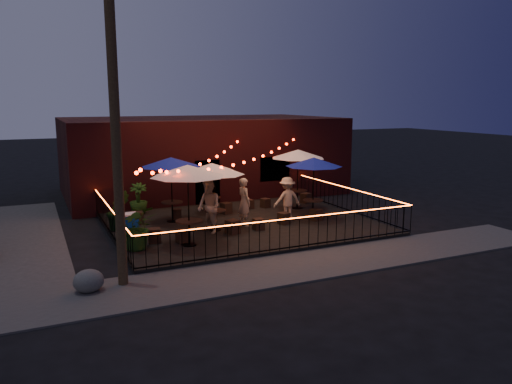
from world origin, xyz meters
The scene contains 35 objects.
ground centered at (0.00, 0.00, 0.00)m, with size 110.00×110.00×0.00m, color black.
patio centered at (0.00, 2.00, 0.07)m, with size 10.00×8.00×0.15m, color black.
sidewalk centered at (0.00, -3.25, 0.03)m, with size 18.00×2.50×0.05m, color #3B3836.
brick_building centered at (1.00, 9.99, 2.00)m, with size 14.00×8.00×4.00m.
utility_pole centered at (-5.40, -2.60, 4.00)m, with size 0.26×0.26×8.00m, color #342315.
fence_front centered at (0.00, -2.00, 0.66)m, with size 10.00×0.04×1.04m.
fence_left centered at (-5.00, 2.00, 0.66)m, with size 0.04×8.00×1.04m.
fence_right centered at (5.00, 2.00, 0.66)m, with size 0.04×8.00×1.04m.
festoon_lights centered at (-1.01, 1.70, 2.52)m, with size 10.02×8.72×1.32m.
cafe_table_0 centered at (-2.79, -0.15, 2.62)m, with size 2.67×2.67×2.70m.
cafe_table_1 centered at (-2.43, 3.31, 2.50)m, with size 2.89×2.89×2.57m.
cafe_table_2 centered at (-1.34, 1.34, 2.39)m, with size 2.86×2.86×2.45m.
cafe_table_3 centered at (-0.42, 4.21, 2.11)m, with size 2.44×2.44×2.14m.
cafe_table_4 centered at (2.91, 1.40, 2.45)m, with size 2.75×2.75×2.52m.
cafe_table_5 centered at (3.32, 3.42, 2.55)m, with size 2.57×2.57×2.63m.
bistro_chair_0 centered at (-3.78, 0.65, 0.39)m, with size 0.41×0.41×0.49m, color black.
bistro_chair_1 centered at (-2.91, 0.21, 0.38)m, with size 0.39×0.39×0.47m, color black.
bistro_chair_2 centered at (-3.77, 3.46, 0.39)m, with size 0.41×0.41×0.49m, color black.
bistro_chair_3 centered at (-2.19, 3.55, 0.36)m, with size 0.36×0.36×0.43m, color black.
bistro_chair_4 centered at (-0.93, 0.61, 0.40)m, with size 0.42×0.42×0.50m, color black.
bistro_chair_5 centered at (0.14, 0.70, 0.36)m, with size 0.36×0.36×0.43m, color black.
bistro_chair_6 centered at (0.03, 3.74, 0.38)m, with size 0.39×0.39×0.46m, color black.
bistro_chair_7 centered at (1.33, 4.24, 0.35)m, with size 0.34×0.34×0.40m, color black.
bistro_chair_8 centered at (1.42, 1.10, 0.37)m, with size 0.38×0.38×0.45m, color black.
bistro_chair_9 centered at (2.89, 1.10, 0.39)m, with size 0.40×0.40×0.47m, color black.
bistro_chair_10 centered at (2.08, 4.14, 0.36)m, with size 0.35×0.35×0.41m, color black.
bistro_chair_11 centered at (4.27, 4.30, 0.38)m, with size 0.39×0.39×0.46m, color black.
patron_a centered at (-0.08, 1.53, 1.08)m, with size 0.68×0.44×1.86m, color tan.
patron_b centered at (-1.68, 1.04, 1.13)m, with size 0.95×0.74×1.95m, color #D99F8C.
patron_c centered at (1.81, 1.57, 1.03)m, with size 1.14×0.65×1.76m, color #DFAC97.
potted_shrub_a centered at (-4.44, 0.11, 0.89)m, with size 1.34×1.16×1.49m, color #153E11.
potted_shrub_b centered at (-4.60, 2.86, 0.90)m, with size 0.83×0.67×1.51m, color #18350D.
potted_shrub_c centered at (-3.37, 5.24, 0.81)m, with size 0.74×0.74×1.32m, color #11340F.
cooler centered at (-4.50, 1.46, 0.61)m, with size 0.73×0.56×0.90m.
boulder centered at (-6.30, -2.77, 0.33)m, with size 0.84×0.71×0.66m, color #4D4C47.
Camera 1 is at (-7.46, -15.68, 4.92)m, focal length 35.00 mm.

